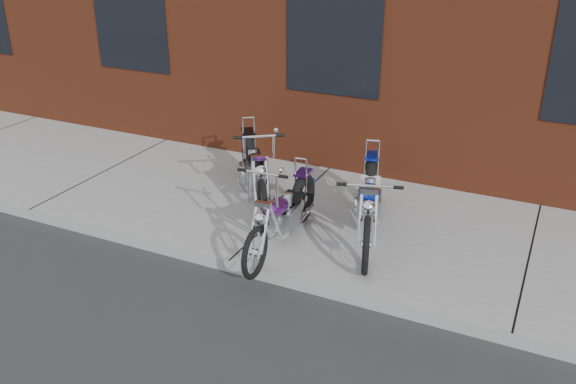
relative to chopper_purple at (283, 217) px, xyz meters
The scene contains 5 objects.
ground 0.87m from the chopper_purple, 122.67° to the right, with size 120.00×120.00×0.00m, color #2E2E2F.
sidewalk 1.08m from the chopper_purple, 112.73° to the left, with size 22.00×3.00×0.15m, color gray.
chopper_purple is the anchor object (origin of this frame).
chopper_blue 1.04m from the chopper_purple, 38.34° to the left, with size 0.81×2.17×0.97m.
chopper_third 1.28m from the chopper_purple, 132.60° to the left, with size 1.34×1.86×1.11m.
Camera 1 is at (3.09, -4.97, 3.63)m, focal length 38.00 mm.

